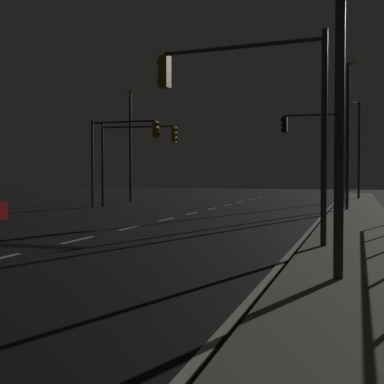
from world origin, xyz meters
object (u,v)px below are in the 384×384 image
Objects in this scene: traffic_light_mid_right at (317,139)px; street_lamp_median at (349,122)px; traffic_light_mid_left at (136,147)px; street_lamp_far_end at (358,38)px; traffic_light_far_right at (121,144)px; street_lamp_corner at (130,136)px; traffic_light_near_right at (248,96)px; street_lamp_across_street at (357,141)px.

traffic_light_mid_right is 3.05m from street_lamp_median.
traffic_light_mid_left is 0.66× the size of street_lamp_median.
traffic_light_far_right is at bearing 124.91° from street_lamp_far_end.
street_lamp_corner reaches higher than traffic_light_mid_right.
traffic_light_near_right is at bearing -92.00° from traffic_light_mid_right.
traffic_light_mid_left is 6.66m from street_lamp_corner.
traffic_light_mid_right is 11.05m from traffic_light_mid_left.
street_lamp_across_street is at bearing 45.71° from traffic_light_mid_left.
traffic_light_mid_right is at bearing -17.09° from street_lamp_corner.
street_lamp_median is 1.10× the size of street_lamp_far_end.
street_lamp_across_street is at bearing 84.40° from traffic_light_near_right.
traffic_light_far_right is at bearing -70.89° from street_lamp_corner.
traffic_light_mid_left is at bearing 57.96° from traffic_light_far_right.
street_lamp_median is (1.85, -2.31, 0.74)m from traffic_light_mid_right.
traffic_light_far_right is 1.04× the size of traffic_light_mid_left.
street_lamp_far_end reaches higher than traffic_light_mid_right.
traffic_light_mid_left is at bearing -171.58° from traffic_light_mid_right.
street_lamp_across_street is 17.87m from street_lamp_corner.
street_lamp_median is at bearing -3.09° from traffic_light_mid_left.
street_lamp_corner is 31.22m from street_lamp_far_end.
traffic_light_near_right is at bearing -58.88° from street_lamp_corner.
street_lamp_far_end is at bearing -83.98° from traffic_light_mid_right.
traffic_light_mid_right is 0.78× the size of street_lamp_far_end.
street_lamp_far_end is (0.51, -20.10, -0.36)m from street_lamp_median.
traffic_light_far_right is 11.78m from traffic_light_mid_right.
street_lamp_far_end is at bearing -89.87° from street_lamp_across_street.
traffic_light_near_right is at bearing -54.26° from traffic_light_far_right.
traffic_light_mid_left is (0.58, 0.93, -0.14)m from traffic_light_far_right.
traffic_light_far_right is 0.97× the size of traffic_light_mid_right.
traffic_light_mid_right is 14.52m from street_lamp_corner.
traffic_light_far_right is at bearing -178.99° from street_lamp_median.
street_lamp_median is at bearing -91.75° from street_lamp_across_street.
traffic_light_mid_right is at bearing 12.46° from traffic_light_far_right.
traffic_light_mid_left is at bearing -63.46° from street_lamp_corner.
street_lamp_across_street is (13.21, 13.54, 0.95)m from traffic_light_mid_left.
street_lamp_corner is (-13.24, 21.93, 0.63)m from traffic_light_near_right.
street_lamp_across_street is at bearing 79.15° from traffic_light_mid_right.
street_lamp_across_street reaches higher than traffic_light_far_right.
street_lamp_across_street is at bearing 46.38° from traffic_light_far_right.
street_lamp_corner is at bearing 116.54° from traffic_light_mid_left.
traffic_light_mid_left is at bearing 122.58° from street_lamp_far_end.
street_lamp_far_end reaches higher than traffic_light_near_right.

